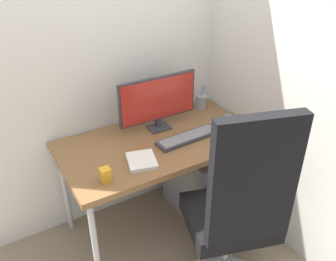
# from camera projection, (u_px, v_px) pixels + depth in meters

# --- Properties ---
(ground_plane) EXTENTS (8.00, 8.00, 0.00)m
(ground_plane) POSITION_uv_depth(u_px,v_px,m) (161.00, 222.00, 2.68)
(ground_plane) COLOR gray
(wall_back) EXTENTS (2.65, 0.04, 2.80)m
(wall_back) POSITION_uv_depth(u_px,v_px,m) (129.00, 23.00, 2.26)
(wall_back) COLOR silver
(wall_back) RESTS_ON ground_plane
(wall_side_right) EXTENTS (0.04, 2.06, 2.80)m
(wall_side_right) POSITION_uv_depth(u_px,v_px,m) (272.00, 28.00, 2.14)
(wall_side_right) COLOR silver
(wall_side_right) RESTS_ON ground_plane
(desk) EXTENTS (1.29, 0.70, 0.72)m
(desk) POSITION_uv_depth(u_px,v_px,m) (160.00, 147.00, 2.35)
(desk) COLOR brown
(desk) RESTS_ON ground_plane
(office_chair) EXTENTS (0.61, 0.60, 1.22)m
(office_chair) POSITION_uv_depth(u_px,v_px,m) (239.00, 205.00, 1.95)
(office_chair) COLOR black
(office_chair) RESTS_ON ground_plane
(filing_cabinet) EXTENTS (0.40, 0.53, 0.56)m
(filing_cabinet) POSITION_uv_depth(u_px,v_px,m) (203.00, 178.00, 2.69)
(filing_cabinet) COLOR slate
(filing_cabinet) RESTS_ON ground_plane
(monitor) EXTENTS (0.56, 0.12, 0.37)m
(monitor) POSITION_uv_depth(u_px,v_px,m) (158.00, 100.00, 2.36)
(monitor) COLOR #333338
(monitor) RESTS_ON desk
(keyboard) EXTENTS (0.46, 0.14, 0.03)m
(keyboard) POSITION_uv_depth(u_px,v_px,m) (189.00, 137.00, 2.33)
(keyboard) COLOR #333338
(keyboard) RESTS_ON desk
(mouse) EXTENTS (0.08, 0.10, 0.04)m
(mouse) POSITION_uv_depth(u_px,v_px,m) (229.00, 117.00, 2.56)
(mouse) COLOR slate
(mouse) RESTS_ON desk
(pen_holder) EXTENTS (0.09, 0.09, 0.18)m
(pen_holder) POSITION_uv_depth(u_px,v_px,m) (201.00, 102.00, 2.70)
(pen_holder) COLOR gray
(pen_holder) RESTS_ON desk
(notebook) EXTENTS (0.21, 0.23, 0.02)m
(notebook) POSITION_uv_depth(u_px,v_px,m) (142.00, 161.00, 2.09)
(notebook) COLOR silver
(notebook) RESTS_ON desk
(desk_clamp_accessory) EXTENTS (0.06, 0.06, 0.08)m
(desk_clamp_accessory) POSITION_uv_depth(u_px,v_px,m) (105.00, 175.00, 1.93)
(desk_clamp_accessory) COLOR orange
(desk_clamp_accessory) RESTS_ON desk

